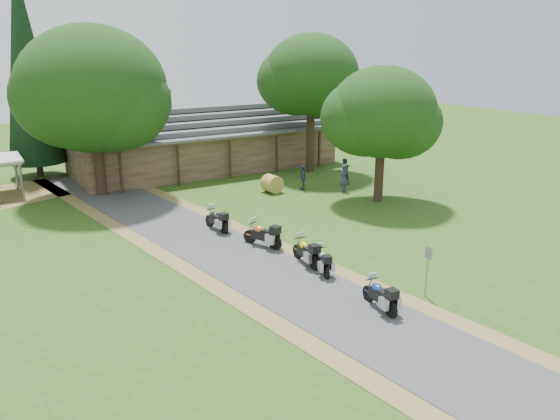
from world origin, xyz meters
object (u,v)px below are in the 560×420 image
motorcycle_row_b (323,260)px  hay_bale (272,184)px  motorcycle_row_c (306,250)px  motorcycle_row_e (216,219)px  motorcycle_row_a (380,294)px  motorcycle_row_d (262,233)px  lodge (204,137)px

motorcycle_row_b → hay_bale: hay_bale is taller
motorcycle_row_b → hay_bale: 13.57m
motorcycle_row_c → motorcycle_row_e: motorcycle_row_c is taller
motorcycle_row_a → motorcycle_row_e: size_ratio=0.97×
motorcycle_row_e → hay_bale: (6.48, 5.15, -0.06)m
motorcycle_row_d → motorcycle_row_b: bearing=166.8°
motorcycle_row_d → lodge: bearing=-38.1°
lodge → motorcycle_row_a: (-4.48, -26.07, -1.82)m
lodge → hay_bale: (0.64, -9.51, -1.86)m
motorcycle_row_b → motorcycle_row_e: (-1.56, 7.49, 0.06)m
motorcycle_row_a → hay_bale: motorcycle_row_a is taller
motorcycle_row_a → motorcycle_row_c: motorcycle_row_c is taller
lodge → motorcycle_row_a: size_ratio=11.67×
lodge → motorcycle_row_d: (-4.97, -18.05, -1.76)m
motorcycle_row_b → motorcycle_row_d: (-0.68, 4.10, 0.10)m
motorcycle_row_c → motorcycle_row_a: bearing=-177.0°
motorcycle_row_b → motorcycle_row_e: motorcycle_row_e is taller
motorcycle_row_e → hay_bale: bearing=-57.4°
motorcycle_row_b → motorcycle_row_d: size_ratio=0.86×
hay_bale → lodge: bearing=93.8°
lodge → motorcycle_row_b: lodge is taller
motorcycle_row_b → motorcycle_row_c: bearing=25.1°
motorcycle_row_c → motorcycle_row_d: 2.99m
motorcycle_row_a → hay_bale: 17.33m
motorcycle_row_c → motorcycle_row_d: size_ratio=0.96×
lodge → hay_bale: bearing=-86.2°
motorcycle_row_d → hay_bale: motorcycle_row_d is taller
motorcycle_row_e → hay_bale: motorcycle_row_e is taller
motorcycle_row_a → motorcycle_row_b: bearing=3.5°
motorcycle_row_b → hay_bale: size_ratio=1.46×
motorcycle_row_e → motorcycle_row_c: bearing=-172.8°
motorcycle_row_c → motorcycle_row_d: (-0.59, 2.93, 0.03)m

